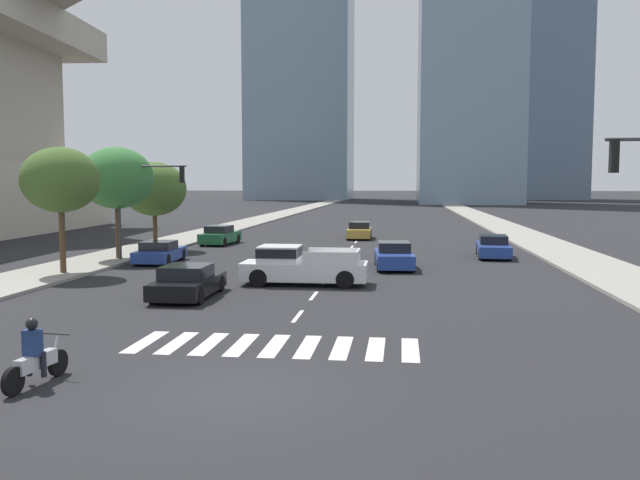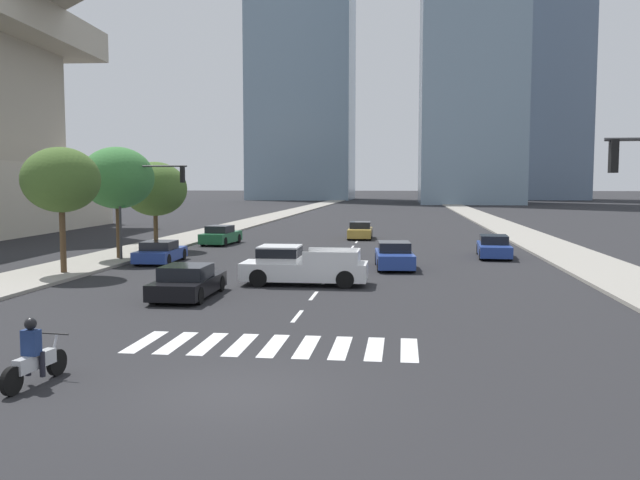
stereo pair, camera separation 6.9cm
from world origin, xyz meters
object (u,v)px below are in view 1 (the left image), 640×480
(pickup_truck, at_px, (298,266))
(street_tree_second, at_px, (117,178))
(sedan_blue_2, at_px, (394,256))
(sedan_black_4, at_px, (188,282))
(street_tree_nearest, at_px, (60,180))
(sedan_green_1, at_px, (220,236))
(street_tree_third, at_px, (154,189))
(sedan_blue_5, at_px, (493,247))
(sedan_gold_3, at_px, (359,231))
(motorcycle_lead, at_px, (36,359))
(sedan_blue_0, at_px, (160,253))
(traffic_signal_far, at_px, (144,191))

(pickup_truck, xyz_separation_m, street_tree_second, (-11.47, 7.67, 3.83))
(sedan_blue_2, xyz_separation_m, sedan_black_4, (-7.70, -9.80, -0.04))
(sedan_blue_2, bearing_deg, street_tree_nearest, -77.77)
(sedan_green_1, height_order, street_tree_third, street_tree_third)
(sedan_black_4, height_order, sedan_blue_5, sedan_blue_5)
(sedan_gold_3, bearing_deg, sedan_green_1, -58.56)
(motorcycle_lead, relative_size, street_tree_second, 0.33)
(sedan_blue_0, distance_m, street_tree_third, 7.81)
(sedan_green_1, xyz_separation_m, sedan_blue_2, (12.50, -12.01, -0.00))
(sedan_black_4, distance_m, street_tree_second, 14.38)
(sedan_blue_5, xyz_separation_m, street_tree_second, (-21.25, -4.34, 4.05))
(sedan_black_4, xyz_separation_m, sedan_blue_5, (13.46, 15.73, 0.01))
(pickup_truck, height_order, street_tree_third, street_tree_third)
(pickup_truck, xyz_separation_m, street_tree_third, (-11.47, 13.34, 3.17))
(street_tree_third, bearing_deg, sedan_blue_2, -25.12)
(street_tree_second, xyz_separation_m, street_tree_third, (0.00, 5.67, -0.66))
(motorcycle_lead, distance_m, street_tree_second, 24.26)
(sedan_green_1, distance_m, street_tree_second, 11.56)
(sedan_blue_2, xyz_separation_m, street_tree_second, (-15.49, 1.59, 4.02))
(sedan_blue_0, height_order, traffic_signal_far, traffic_signal_far)
(street_tree_third, bearing_deg, motorcycle_lead, -74.01)
(sedan_blue_2, distance_m, sedan_black_4, 12.46)
(pickup_truck, height_order, sedan_green_1, pickup_truck)
(traffic_signal_far, relative_size, street_tree_nearest, 0.94)
(sedan_green_1, xyz_separation_m, sedan_blue_5, (18.26, -6.08, -0.03))
(traffic_signal_far, bearing_deg, sedan_blue_2, -3.95)
(sedan_green_1, xyz_separation_m, street_tree_nearest, (-2.99, -16.62, 3.87))
(sedan_gold_3, xyz_separation_m, street_tree_second, (-12.57, -16.55, 4.03))
(sedan_black_4, xyz_separation_m, street_tree_nearest, (-7.79, 5.19, 3.91))
(sedan_blue_0, xyz_separation_m, street_tree_nearest, (-2.72, -5.40, 3.93))
(sedan_green_1, height_order, sedan_gold_3, sedan_green_1)
(motorcycle_lead, distance_m, sedan_gold_3, 39.32)
(sedan_green_1, height_order, street_tree_nearest, street_tree_nearest)
(sedan_black_4, bearing_deg, sedan_green_1, 11.76)
(sedan_green_1, xyz_separation_m, street_tree_third, (-2.99, -4.75, 3.36))
(street_tree_third, bearing_deg, pickup_truck, -49.32)
(sedan_blue_0, bearing_deg, traffic_signal_far, 77.34)
(sedan_blue_5, relative_size, traffic_signal_far, 0.88)
(sedan_blue_2, bearing_deg, motorcycle_lead, -23.85)
(traffic_signal_far, distance_m, street_tree_second, 2.09)
(traffic_signal_far, height_order, street_tree_nearest, street_tree_nearest)
(sedan_blue_0, xyz_separation_m, sedan_blue_2, (12.77, -0.79, 0.06))
(street_tree_third, bearing_deg, sedan_blue_0, -67.21)
(motorcycle_lead, distance_m, sedan_blue_0, 22.36)
(pickup_truck, bearing_deg, sedan_gold_3, -92.74)
(sedan_blue_2, xyz_separation_m, traffic_signal_far, (-13.63, 0.94, 3.31))
(sedan_blue_2, height_order, sedan_black_4, sedan_blue_2)
(sedan_green_1, bearing_deg, sedan_blue_5, -103.70)
(sedan_blue_2, xyz_separation_m, street_tree_nearest, (-15.49, -4.61, 3.87))
(motorcycle_lead, height_order, street_tree_third, street_tree_third)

